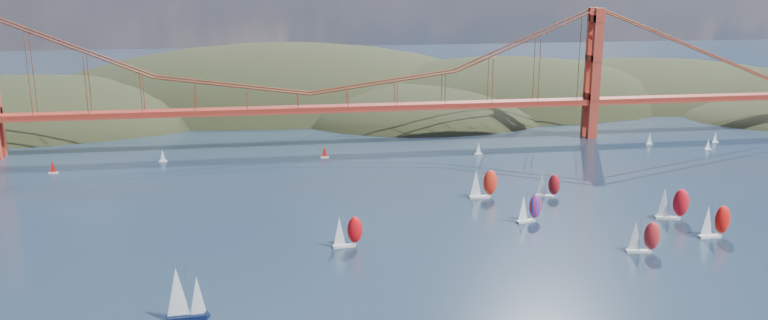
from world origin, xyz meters
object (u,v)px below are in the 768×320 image
at_px(racer_rwb, 529,208).
at_px(sloop_navy, 183,294).
at_px(racer_0, 347,231).
at_px(racer_5, 483,183).
at_px(racer_3, 548,185).
at_px(racer_2, 715,221).
at_px(racer_1, 643,236).
at_px(racer_4, 672,203).

bearing_deg(racer_rwb, sloop_navy, -166.41).
relative_size(racer_0, racer_5, 0.90).
bearing_deg(racer_5, racer_3, -5.42).
relative_size(sloop_navy, racer_rwb, 1.42).
bearing_deg(racer_2, racer_1, -165.14).
bearing_deg(racer_0, racer_5, 30.49).
distance_m(racer_0, racer_3, 75.94).
xyz_separation_m(racer_1, racer_3, (-6.08, 50.06, -0.40)).
distance_m(racer_4, racer_rwb, 41.73).
distance_m(racer_1, racer_rwb, 34.33).
height_order(racer_1, racer_5, racer_5).
bearing_deg(racer_1, sloop_navy, -156.71).
distance_m(racer_4, racer_5, 55.99).
distance_m(sloop_navy, racer_3, 126.99).
height_order(racer_0, racer_rwb, racer_0).
relative_size(racer_2, racer_4, 0.96).
bearing_deg(sloop_navy, racer_1, 5.61).
bearing_deg(racer_5, sloop_navy, -138.66).
height_order(racer_0, racer_5, racer_5).
distance_m(racer_3, racer_5, 20.82).
distance_m(racer_1, racer_3, 50.43).
bearing_deg(racer_0, racer_3, 19.58).
bearing_deg(sloop_navy, racer_2, 6.81).
bearing_deg(racer_5, racer_rwb, -74.63).
xyz_separation_m(racer_2, racer_4, (-3.32, 15.90, 0.21)).
height_order(sloop_navy, racer_rwb, sloop_navy).
bearing_deg(racer_2, racer_0, 172.98).
bearing_deg(racer_1, racer_2, 29.82).
bearing_deg(racer_2, sloop_navy, -170.47).
xyz_separation_m(racer_1, racer_5, (-26.76, 52.29, 0.42)).
xyz_separation_m(sloop_navy, racer_5, (84.89, 72.77, -0.83)).
relative_size(racer_1, racer_2, 0.94).
distance_m(racer_2, racer_3, 52.44).
distance_m(racer_3, racer_rwb, 26.55).
relative_size(sloop_navy, racer_0, 1.40).
height_order(racer_1, racer_4, racer_4).
bearing_deg(racer_0, racer_rwb, 5.20).
relative_size(racer_4, racer_rwb, 1.16).
bearing_deg(racer_3, sloop_navy, -125.35).
xyz_separation_m(racer_2, racer_5, (-51.25, 44.83, 0.12)).
height_order(racer_2, racer_4, racer_4).
bearing_deg(racer_0, racer_2, -12.03).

